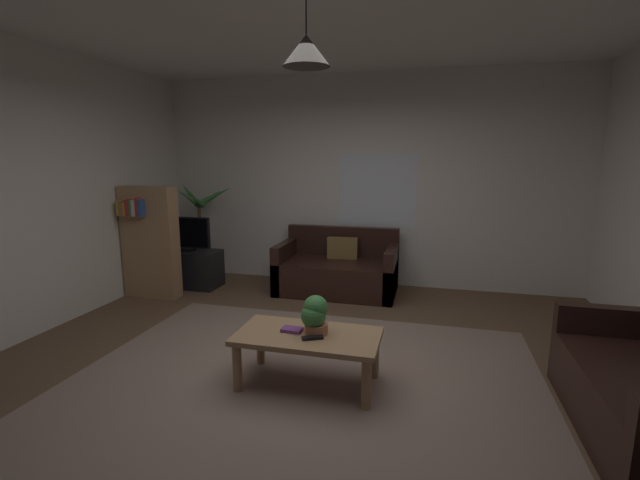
# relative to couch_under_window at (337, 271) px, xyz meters

# --- Properties ---
(floor) EXTENTS (5.70, 5.33, 0.02)m
(floor) POSITION_rel_couch_under_window_xyz_m (0.25, -2.17, -0.28)
(floor) COLOR brown
(floor) RESTS_ON ground
(rug) EXTENTS (3.70, 2.93, 0.01)m
(rug) POSITION_rel_couch_under_window_xyz_m (0.25, -2.37, -0.27)
(rug) COLOR gray
(rug) RESTS_ON ground
(wall_back) EXTENTS (5.82, 0.06, 2.85)m
(wall_back) POSITION_rel_couch_under_window_xyz_m (0.25, 0.52, 1.15)
(wall_back) COLOR silver
(wall_back) RESTS_ON ground
(wall_left) EXTENTS (0.06, 5.33, 2.85)m
(wall_left) POSITION_rel_couch_under_window_xyz_m (-2.63, -2.17, 1.15)
(wall_left) COLOR silver
(wall_left) RESTS_ON ground
(ceiling) EXTENTS (5.70, 5.33, 0.02)m
(ceiling) POSITION_rel_couch_under_window_xyz_m (0.25, -2.17, 2.58)
(ceiling) COLOR white
(window_pane) EXTENTS (1.06, 0.01, 0.98)m
(window_pane) POSITION_rel_couch_under_window_xyz_m (0.43, 0.49, 1.04)
(window_pane) COLOR white
(couch_under_window) EXTENTS (1.53, 0.86, 0.82)m
(couch_under_window) POSITION_rel_couch_under_window_xyz_m (0.00, 0.00, 0.00)
(couch_under_window) COLOR black
(couch_under_window) RESTS_ON ground
(coffee_table) EXTENTS (1.10, 0.58, 0.42)m
(coffee_table) POSITION_rel_couch_under_window_xyz_m (0.29, -2.41, 0.08)
(coffee_table) COLOR #A87F56
(coffee_table) RESTS_ON ground
(book_on_table_0) EXTENTS (0.16, 0.11, 0.03)m
(book_on_table_0) POSITION_rel_couch_under_window_xyz_m (0.15, -2.39, 0.16)
(book_on_table_0) COLOR #72387F
(book_on_table_0) RESTS_ON coffee_table
(remote_on_table_0) EXTENTS (0.17, 0.12, 0.02)m
(remote_on_table_0) POSITION_rel_couch_under_window_xyz_m (0.35, -2.50, 0.15)
(remote_on_table_0) COLOR black
(remote_on_table_0) RESTS_ON coffee_table
(potted_plant_on_table) EXTENTS (0.21, 0.22, 0.30)m
(potted_plant_on_table) POSITION_rel_couch_under_window_xyz_m (0.34, -2.39, 0.30)
(potted_plant_on_table) COLOR #B77051
(potted_plant_on_table) RESTS_ON coffee_table
(tv_stand) EXTENTS (0.90, 0.44, 0.50)m
(tv_stand) POSITION_rel_couch_under_window_xyz_m (-2.05, -0.26, -0.02)
(tv_stand) COLOR black
(tv_stand) RESTS_ON ground
(tv) EXTENTS (0.74, 0.16, 0.46)m
(tv) POSITION_rel_couch_under_window_xyz_m (-2.05, -0.28, 0.46)
(tv) COLOR black
(tv) RESTS_ON tv_stand
(potted_palm_corner) EXTENTS (0.93, 0.82, 1.41)m
(potted_palm_corner) POSITION_rel_couch_under_window_xyz_m (-2.05, 0.15, 0.33)
(potted_palm_corner) COLOR #B77051
(potted_palm_corner) RESTS_ON ground
(bookshelf_corner) EXTENTS (0.70, 0.31, 1.40)m
(bookshelf_corner) POSITION_rel_couch_under_window_xyz_m (-2.24, -0.78, 0.44)
(bookshelf_corner) COLOR #A87F56
(bookshelf_corner) RESTS_ON ground
(pendant_lamp) EXTENTS (0.33, 0.33, 0.49)m
(pendant_lamp) POSITION_rel_couch_under_window_xyz_m (0.29, -2.41, 2.19)
(pendant_lamp) COLOR black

